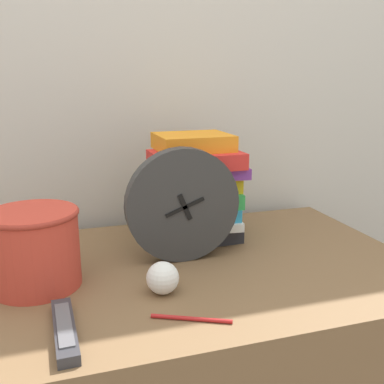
# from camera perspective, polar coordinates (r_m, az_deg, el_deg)

# --- Properties ---
(wall_back) EXTENTS (6.00, 0.04, 2.40)m
(wall_back) POSITION_cam_1_polar(r_m,az_deg,el_deg) (1.38, -11.49, 15.53)
(wall_back) COLOR beige
(wall_back) RESTS_ON ground_plane
(desk_clock) EXTENTS (0.28, 0.04, 0.28)m
(desk_clock) POSITION_cam_1_polar(r_m,az_deg,el_deg) (1.08, -1.17, -1.69)
(desk_clock) COLOR #333333
(desk_clock) RESTS_ON desk
(book_stack) EXTENTS (0.26, 0.20, 0.29)m
(book_stack) POSITION_cam_1_polar(r_m,az_deg,el_deg) (1.22, 0.94, 0.66)
(book_stack) COLOR #232328
(book_stack) RESTS_ON desk
(basket) EXTENTS (0.20, 0.20, 0.17)m
(basket) POSITION_cam_1_polar(r_m,az_deg,el_deg) (1.02, -19.41, -6.54)
(basket) COLOR #C63D2D
(basket) RESTS_ON desk
(tv_remote) EXTENTS (0.04, 0.20, 0.02)m
(tv_remote) POSITION_cam_1_polar(r_m,az_deg,el_deg) (0.85, -15.87, -16.43)
(tv_remote) COLOR #333338
(tv_remote) RESTS_ON desk
(crumpled_paper_ball) EXTENTS (0.07, 0.07, 0.07)m
(crumpled_paper_ball) POSITION_cam_1_polar(r_m,az_deg,el_deg) (0.95, -3.75, -10.83)
(crumpled_paper_ball) COLOR white
(crumpled_paper_ball) RESTS_ON desk
(pen) EXTENTS (0.14, 0.07, 0.01)m
(pen) POSITION_cam_1_polar(r_m,az_deg,el_deg) (0.87, -0.08, -15.79)
(pen) COLOR #B21E1E
(pen) RESTS_ON desk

